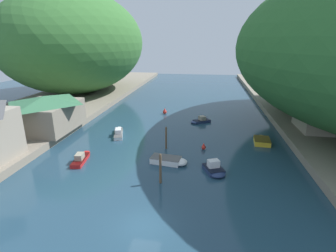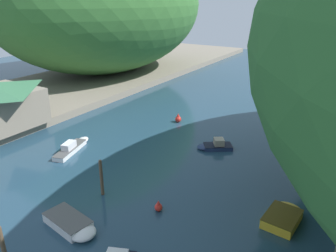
{
  "view_description": "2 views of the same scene",
  "coord_description": "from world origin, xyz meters",
  "px_view_note": "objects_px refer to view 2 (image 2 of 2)",
  "views": [
    {
      "loc": [
        4.45,
        -16.4,
        13.73
      ],
      "look_at": [
        -0.96,
        19.63,
        1.71
      ],
      "focal_mm": 28.0,
      "sensor_mm": 36.0,
      "label": 1
    },
    {
      "loc": [
        15.41,
        -0.79,
        14.55
      ],
      "look_at": [
        0.2,
        23.82,
        3.06
      ],
      "focal_mm": 35.0,
      "sensor_mm": 36.0,
      "label": 2
    }
  ],
  "objects_px": {
    "boat_cabin_cruiser": "(284,216)",
    "boat_open_rowboat": "(73,147)",
    "channel_buoy_far": "(158,207)",
    "boat_white_cruiser": "(72,225)",
    "boat_moored_right": "(215,146)",
    "person_on_quay": "(0,119)",
    "channel_buoy_near": "(178,119)"
  },
  "relations": [
    {
      "from": "channel_buoy_far",
      "to": "boat_white_cruiser",
      "type": "bearing_deg",
      "value": -128.61
    },
    {
      "from": "boat_open_rowboat",
      "to": "channel_buoy_near",
      "type": "bearing_deg",
      "value": 50.93
    },
    {
      "from": "boat_white_cruiser",
      "to": "boat_cabin_cruiser",
      "type": "distance_m",
      "value": 14.5
    },
    {
      "from": "person_on_quay",
      "to": "boat_white_cruiser",
      "type": "bearing_deg",
      "value": -95.48
    },
    {
      "from": "boat_open_rowboat",
      "to": "channel_buoy_far",
      "type": "relative_size",
      "value": 6.64
    },
    {
      "from": "boat_moored_right",
      "to": "boat_open_rowboat",
      "type": "bearing_deg",
      "value": 89.09
    },
    {
      "from": "boat_white_cruiser",
      "to": "person_on_quay",
      "type": "xyz_separation_m",
      "value": [
        -18.72,
        7.14,
        1.6
      ]
    },
    {
      "from": "boat_cabin_cruiser",
      "to": "person_on_quay",
      "type": "bearing_deg",
      "value": -172.77
    },
    {
      "from": "boat_cabin_cruiser",
      "to": "person_on_quay",
      "type": "height_order",
      "value": "person_on_quay"
    },
    {
      "from": "boat_open_rowboat",
      "to": "boat_cabin_cruiser",
      "type": "xyz_separation_m",
      "value": [
        20.98,
        -0.21,
        0.01
      ]
    },
    {
      "from": "boat_white_cruiser",
      "to": "boat_moored_right",
      "type": "bearing_deg",
      "value": 178.65
    },
    {
      "from": "boat_moored_right",
      "to": "person_on_quay",
      "type": "height_order",
      "value": "person_on_quay"
    },
    {
      "from": "channel_buoy_far",
      "to": "boat_cabin_cruiser",
      "type": "bearing_deg",
      "value": 24.79
    },
    {
      "from": "boat_white_cruiser",
      "to": "boat_moored_right",
      "type": "height_order",
      "value": "boat_moored_right"
    },
    {
      "from": "boat_moored_right",
      "to": "channel_buoy_far",
      "type": "height_order",
      "value": "boat_moored_right"
    },
    {
      "from": "boat_white_cruiser",
      "to": "channel_buoy_near",
      "type": "distance_m",
      "value": 21.52
    },
    {
      "from": "boat_white_cruiser",
      "to": "channel_buoy_near",
      "type": "relative_size",
      "value": 3.92
    },
    {
      "from": "boat_open_rowboat",
      "to": "boat_moored_right",
      "type": "bearing_deg",
      "value": 16.2
    },
    {
      "from": "boat_cabin_cruiser",
      "to": "channel_buoy_far",
      "type": "bearing_deg",
      "value": -150.4
    },
    {
      "from": "boat_cabin_cruiser",
      "to": "boat_open_rowboat",
      "type": "bearing_deg",
      "value": -175.76
    },
    {
      "from": "boat_moored_right",
      "to": "person_on_quay",
      "type": "bearing_deg",
      "value": 79.49
    },
    {
      "from": "boat_cabin_cruiser",
      "to": "person_on_quay",
      "type": "distance_m",
      "value": 30.58
    },
    {
      "from": "boat_white_cruiser",
      "to": "person_on_quay",
      "type": "relative_size",
      "value": 2.67
    },
    {
      "from": "boat_white_cruiser",
      "to": "person_on_quay",
      "type": "bearing_deg",
      "value": -102.15
    },
    {
      "from": "boat_white_cruiser",
      "to": "boat_open_rowboat",
      "type": "bearing_deg",
      "value": -124.52
    },
    {
      "from": "boat_open_rowboat",
      "to": "boat_moored_right",
      "type": "height_order",
      "value": "boat_open_rowboat"
    },
    {
      "from": "boat_white_cruiser",
      "to": "channel_buoy_far",
      "type": "distance_m",
      "value": 6.05
    },
    {
      "from": "boat_moored_right",
      "to": "channel_buoy_far",
      "type": "xyz_separation_m",
      "value": [
        0.84,
        -11.78,
        0.01
      ]
    },
    {
      "from": "channel_buoy_far",
      "to": "boat_moored_right",
      "type": "bearing_deg",
      "value": 94.07
    },
    {
      "from": "channel_buoy_far",
      "to": "channel_buoy_near",
      "type": "bearing_deg",
      "value": 115.57
    },
    {
      "from": "boat_open_rowboat",
      "to": "person_on_quay",
      "type": "distance_m",
      "value": 9.78
    },
    {
      "from": "boat_cabin_cruiser",
      "to": "channel_buoy_near",
      "type": "distance_m",
      "value": 20.32
    }
  ]
}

